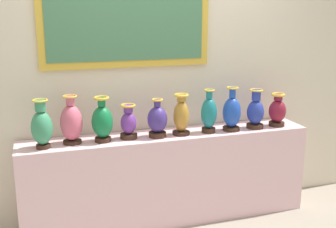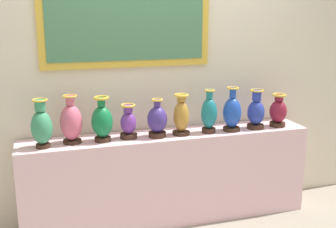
{
  "view_description": "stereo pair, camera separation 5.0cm",
  "coord_description": "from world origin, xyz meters",
  "px_view_note": "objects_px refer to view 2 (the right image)",
  "views": [
    {
      "loc": [
        -1.09,
        -3.43,
        1.9
      ],
      "look_at": [
        0.0,
        0.0,
        1.0
      ],
      "focal_mm": 45.55,
      "sensor_mm": 36.0,
      "label": 1
    },
    {
      "loc": [
        -1.05,
        -3.44,
        1.9
      ],
      "look_at": [
        0.0,
        0.0,
        1.0
      ],
      "focal_mm": 45.55,
      "sensor_mm": 36.0,
      "label": 2
    }
  ],
  "objects_px": {
    "vase_sapphire": "(232,113)",
    "vase_emerald": "(102,121)",
    "vase_rose": "(71,122)",
    "vase_teal": "(209,114)",
    "vase_violet": "(128,123)",
    "vase_indigo": "(157,120)",
    "vase_cobalt": "(256,112)",
    "vase_burgundy": "(278,111)",
    "vase_ochre": "(181,116)",
    "vase_jade": "(42,126)"
  },
  "relations": [
    {
      "from": "vase_jade",
      "to": "vase_indigo",
      "type": "bearing_deg",
      "value": 0.97
    },
    {
      "from": "vase_jade",
      "to": "vase_violet",
      "type": "distance_m",
      "value": 0.71
    },
    {
      "from": "vase_sapphire",
      "to": "vase_burgundy",
      "type": "relative_size",
      "value": 1.29
    },
    {
      "from": "vase_emerald",
      "to": "vase_ochre",
      "type": "bearing_deg",
      "value": -0.58
    },
    {
      "from": "vase_rose",
      "to": "vase_teal",
      "type": "height_order",
      "value": "vase_rose"
    },
    {
      "from": "vase_indigo",
      "to": "vase_jade",
      "type": "bearing_deg",
      "value": -179.03
    },
    {
      "from": "vase_indigo",
      "to": "vase_cobalt",
      "type": "height_order",
      "value": "vase_cobalt"
    },
    {
      "from": "vase_sapphire",
      "to": "vase_cobalt",
      "type": "xyz_separation_m",
      "value": [
        0.24,
        0.0,
        -0.01
      ]
    },
    {
      "from": "vase_sapphire",
      "to": "vase_emerald",
      "type": "bearing_deg",
      "value": 178.79
    },
    {
      "from": "vase_violet",
      "to": "vase_cobalt",
      "type": "distance_m",
      "value": 1.18
    },
    {
      "from": "vase_rose",
      "to": "vase_teal",
      "type": "bearing_deg",
      "value": -2.16
    },
    {
      "from": "vase_indigo",
      "to": "vase_ochre",
      "type": "relative_size",
      "value": 0.92
    },
    {
      "from": "vase_sapphire",
      "to": "vase_violet",
      "type": "bearing_deg",
      "value": 177.3
    },
    {
      "from": "vase_jade",
      "to": "vase_teal",
      "type": "distance_m",
      "value": 1.42
    },
    {
      "from": "vase_rose",
      "to": "vase_emerald",
      "type": "xyz_separation_m",
      "value": [
        0.25,
        -0.02,
        -0.01
      ]
    },
    {
      "from": "vase_ochre",
      "to": "vase_cobalt",
      "type": "height_order",
      "value": "same"
    },
    {
      "from": "vase_burgundy",
      "to": "vase_violet",
      "type": "bearing_deg",
      "value": 178.49
    },
    {
      "from": "vase_cobalt",
      "to": "vase_violet",
      "type": "bearing_deg",
      "value": 178.04
    },
    {
      "from": "vase_emerald",
      "to": "vase_indigo",
      "type": "xyz_separation_m",
      "value": [
        0.47,
        -0.01,
        -0.02
      ]
    },
    {
      "from": "vase_ochre",
      "to": "vase_cobalt",
      "type": "xyz_separation_m",
      "value": [
        0.72,
        -0.01,
        -0.01
      ]
    },
    {
      "from": "vase_sapphire",
      "to": "vase_burgundy",
      "type": "height_order",
      "value": "vase_sapphire"
    },
    {
      "from": "vase_violet",
      "to": "vase_indigo",
      "type": "distance_m",
      "value": 0.25
    },
    {
      "from": "vase_sapphire",
      "to": "vase_teal",
      "type": "bearing_deg",
      "value": 179.09
    },
    {
      "from": "vase_jade",
      "to": "vase_rose",
      "type": "relative_size",
      "value": 0.98
    },
    {
      "from": "vase_ochre",
      "to": "vase_cobalt",
      "type": "distance_m",
      "value": 0.72
    },
    {
      "from": "vase_rose",
      "to": "vase_emerald",
      "type": "bearing_deg",
      "value": -5.5
    },
    {
      "from": "vase_sapphire",
      "to": "vase_burgundy",
      "type": "xyz_separation_m",
      "value": [
        0.47,
        0.01,
        -0.02
      ]
    },
    {
      "from": "vase_jade",
      "to": "vase_emerald",
      "type": "height_order",
      "value": "vase_jade"
    },
    {
      "from": "vase_ochre",
      "to": "vase_burgundy",
      "type": "distance_m",
      "value": 0.95
    },
    {
      "from": "vase_indigo",
      "to": "vase_cobalt",
      "type": "xyz_separation_m",
      "value": [
        0.94,
        -0.01,
        0.01
      ]
    },
    {
      "from": "vase_violet",
      "to": "vase_teal",
      "type": "relative_size",
      "value": 0.76
    },
    {
      "from": "vase_indigo",
      "to": "vase_ochre",
      "type": "distance_m",
      "value": 0.22
    },
    {
      "from": "vase_ochre",
      "to": "vase_teal",
      "type": "distance_m",
      "value": 0.25
    },
    {
      "from": "vase_emerald",
      "to": "vase_cobalt",
      "type": "height_order",
      "value": "vase_emerald"
    },
    {
      "from": "vase_cobalt",
      "to": "vase_burgundy",
      "type": "distance_m",
      "value": 0.23
    },
    {
      "from": "vase_indigo",
      "to": "vase_cobalt",
      "type": "bearing_deg",
      "value": -0.36
    },
    {
      "from": "vase_violet",
      "to": "vase_sapphire",
      "type": "height_order",
      "value": "vase_sapphire"
    },
    {
      "from": "vase_jade",
      "to": "vase_burgundy",
      "type": "distance_m",
      "value": 2.12
    },
    {
      "from": "vase_teal",
      "to": "vase_sapphire",
      "type": "distance_m",
      "value": 0.22
    },
    {
      "from": "vase_emerald",
      "to": "vase_burgundy",
      "type": "relative_size",
      "value": 1.22
    },
    {
      "from": "vase_jade",
      "to": "vase_rose",
      "type": "bearing_deg",
      "value": 13.15
    },
    {
      "from": "vase_jade",
      "to": "vase_sapphire",
      "type": "distance_m",
      "value": 1.64
    },
    {
      "from": "vase_jade",
      "to": "vase_emerald",
      "type": "distance_m",
      "value": 0.48
    },
    {
      "from": "vase_sapphire",
      "to": "vase_burgundy",
      "type": "distance_m",
      "value": 0.47
    },
    {
      "from": "vase_jade",
      "to": "vase_teal",
      "type": "relative_size",
      "value": 1.01
    },
    {
      "from": "vase_rose",
      "to": "vase_ochre",
      "type": "height_order",
      "value": "vase_rose"
    },
    {
      "from": "vase_violet",
      "to": "vase_teal",
      "type": "bearing_deg",
      "value": -3.25
    },
    {
      "from": "vase_indigo",
      "to": "vase_rose",
      "type": "bearing_deg",
      "value": 176.93
    },
    {
      "from": "vase_violet",
      "to": "vase_burgundy",
      "type": "distance_m",
      "value": 1.41
    },
    {
      "from": "vase_emerald",
      "to": "vase_cobalt",
      "type": "distance_m",
      "value": 1.4
    }
  ]
}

